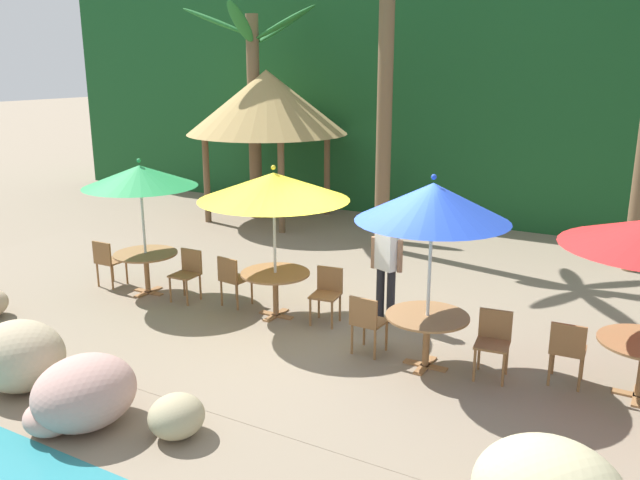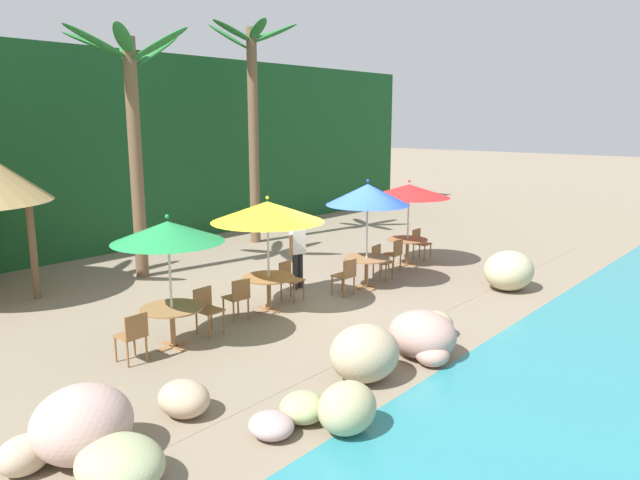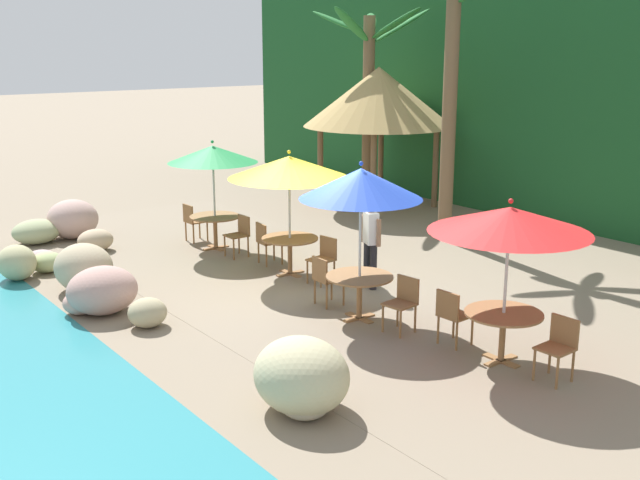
{
  "view_description": "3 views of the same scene",
  "coord_description": "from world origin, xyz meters",
  "px_view_note": "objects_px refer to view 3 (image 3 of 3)",
  "views": [
    {
      "loc": [
        3.83,
        -7.89,
        3.94
      ],
      "look_at": [
        -0.75,
        0.24,
        1.4
      ],
      "focal_mm": 36.56,
      "sensor_mm": 36.0,
      "label": 1
    },
    {
      "loc": [
        -10.08,
        -8.42,
        4.0
      ],
      "look_at": [
        -0.16,
        0.11,
        1.33
      ],
      "focal_mm": 33.52,
      "sensor_mm": 36.0,
      "label": 2
    },
    {
      "loc": [
        10.23,
        -7.94,
        4.4
      ],
      "look_at": [
        -0.12,
        -0.09,
        1.06
      ],
      "focal_mm": 43.1,
      "sensor_mm": 36.0,
      "label": 3
    }
  ],
  "objects_px": {
    "chair_yellow_inland": "(266,240)",
    "dining_table_blue": "(359,283)",
    "chair_red_seaward": "(559,344)",
    "chair_red_inland": "(452,313)",
    "chair_green_seaward": "(240,233)",
    "palm_tree_nearest": "(370,76)",
    "waiter_in_white": "(371,237)",
    "chair_yellow_seaward": "(324,256)",
    "chair_blue_seaward": "(403,300)",
    "dining_table_yellow": "(290,244)",
    "umbrella_blue": "(361,184)",
    "dining_table_red": "(503,321)",
    "chair_green_inland": "(193,220)",
    "palm_tree_second": "(451,56)",
    "umbrella_green": "(213,154)",
    "chair_blue_inland": "(325,277)",
    "umbrella_red": "(510,220)",
    "dining_table_green": "(215,221)",
    "palapa_hut": "(379,97)",
    "umbrella_yellow": "(289,167)"
  },
  "relations": [
    {
      "from": "chair_red_seaward",
      "to": "palm_tree_nearest",
      "type": "bearing_deg",
      "value": 151.79
    },
    {
      "from": "umbrella_green",
      "to": "chair_green_inland",
      "type": "relative_size",
      "value": 2.75
    },
    {
      "from": "chair_blue_seaward",
      "to": "dining_table_yellow",
      "type": "bearing_deg",
      "value": 174.52
    },
    {
      "from": "umbrella_green",
      "to": "palapa_hut",
      "type": "height_order",
      "value": "palapa_hut"
    },
    {
      "from": "chair_red_seaward",
      "to": "umbrella_red",
      "type": "bearing_deg",
      "value": -171.55
    },
    {
      "from": "chair_green_inland",
      "to": "dining_table_blue",
      "type": "height_order",
      "value": "chair_green_inland"
    },
    {
      "from": "dining_table_red",
      "to": "waiter_in_white",
      "type": "relative_size",
      "value": 0.65
    },
    {
      "from": "chair_red_inland",
      "to": "palapa_hut",
      "type": "bearing_deg",
      "value": 144.94
    },
    {
      "from": "chair_blue_seaward",
      "to": "dining_table_red",
      "type": "relative_size",
      "value": 0.79
    },
    {
      "from": "umbrella_red",
      "to": "palapa_hut",
      "type": "distance_m",
      "value": 10.92
    },
    {
      "from": "chair_yellow_seaward",
      "to": "chair_red_seaward",
      "type": "height_order",
      "value": "same"
    },
    {
      "from": "chair_yellow_seaward",
      "to": "chair_blue_seaward",
      "type": "relative_size",
      "value": 1.0
    },
    {
      "from": "chair_green_seaward",
      "to": "dining_table_blue",
      "type": "distance_m",
      "value": 4.49
    },
    {
      "from": "palm_tree_second",
      "to": "dining_table_yellow",
      "type": "bearing_deg",
      "value": -87.59
    },
    {
      "from": "chair_blue_inland",
      "to": "palm_tree_nearest",
      "type": "height_order",
      "value": "palm_tree_nearest"
    },
    {
      "from": "chair_blue_inland",
      "to": "palm_tree_second",
      "type": "height_order",
      "value": "palm_tree_second"
    },
    {
      "from": "dining_table_green",
      "to": "chair_green_seaward",
      "type": "bearing_deg",
      "value": 7.31
    },
    {
      "from": "chair_green_seaward",
      "to": "palm_tree_nearest",
      "type": "bearing_deg",
      "value": 113.96
    },
    {
      "from": "chair_green_inland",
      "to": "umbrella_blue",
      "type": "relative_size",
      "value": 0.33
    },
    {
      "from": "umbrella_blue",
      "to": "chair_red_seaward",
      "type": "distance_m",
      "value": 3.87
    },
    {
      "from": "chair_green_seaward",
      "to": "chair_yellow_seaward",
      "type": "distance_m",
      "value": 2.57
    },
    {
      "from": "chair_yellow_seaward",
      "to": "umbrella_blue",
      "type": "distance_m",
      "value": 2.68
    },
    {
      "from": "umbrella_green",
      "to": "chair_blue_inland",
      "type": "height_order",
      "value": "umbrella_green"
    },
    {
      "from": "umbrella_green",
      "to": "palm_tree_second",
      "type": "distance_m",
      "value": 5.62
    },
    {
      "from": "dining_table_green",
      "to": "dining_table_red",
      "type": "xyz_separation_m",
      "value": [
        7.87,
        0.15,
        0.0
      ]
    },
    {
      "from": "umbrella_green",
      "to": "umbrella_blue",
      "type": "xyz_separation_m",
      "value": [
        5.31,
        -0.34,
        0.16
      ]
    },
    {
      "from": "dining_table_yellow",
      "to": "chair_blue_inland",
      "type": "bearing_deg",
      "value": -17.35
    },
    {
      "from": "chair_yellow_inland",
      "to": "palapa_hut",
      "type": "height_order",
      "value": "palapa_hut"
    },
    {
      "from": "dining_table_yellow",
      "to": "chair_red_inland",
      "type": "relative_size",
      "value": 1.26
    },
    {
      "from": "chair_blue_inland",
      "to": "chair_red_seaward",
      "type": "relative_size",
      "value": 1.0
    },
    {
      "from": "chair_blue_inland",
      "to": "palm_tree_second",
      "type": "relative_size",
      "value": 0.14
    },
    {
      "from": "chair_red_seaward",
      "to": "chair_red_inland",
      "type": "distance_m",
      "value": 1.71
    },
    {
      "from": "palm_tree_nearest",
      "to": "chair_green_inland",
      "type": "bearing_deg",
      "value": -81.79
    },
    {
      "from": "dining_table_green",
      "to": "palm_tree_nearest",
      "type": "height_order",
      "value": "palm_tree_nearest"
    },
    {
      "from": "chair_blue_inland",
      "to": "chair_blue_seaward",
      "type": "bearing_deg",
      "value": 8.3
    },
    {
      "from": "umbrella_green",
      "to": "palapa_hut",
      "type": "xyz_separation_m",
      "value": [
        -1.37,
        5.9,
        0.88
      ]
    },
    {
      "from": "chair_green_inland",
      "to": "palm_tree_nearest",
      "type": "height_order",
      "value": "palm_tree_nearest"
    },
    {
      "from": "dining_table_blue",
      "to": "palm_tree_nearest",
      "type": "relative_size",
      "value": 0.21
    },
    {
      "from": "dining_table_blue",
      "to": "waiter_in_white",
      "type": "xyz_separation_m",
      "value": [
        -1.12,
        1.2,
        0.37
      ]
    },
    {
      "from": "chair_yellow_inland",
      "to": "dining_table_blue",
      "type": "xyz_separation_m",
      "value": [
        3.59,
        -0.54,
        0.1
      ]
    },
    {
      "from": "umbrella_blue",
      "to": "palm_tree_second",
      "type": "relative_size",
      "value": 0.43
    },
    {
      "from": "dining_table_red",
      "to": "palm_tree_second",
      "type": "relative_size",
      "value": 0.18
    },
    {
      "from": "dining_table_red",
      "to": "chair_blue_seaward",
      "type": "bearing_deg",
      "value": -170.34
    },
    {
      "from": "dining_table_yellow",
      "to": "umbrella_green",
      "type": "bearing_deg",
      "value": -175.67
    },
    {
      "from": "umbrella_yellow",
      "to": "dining_table_red",
      "type": "relative_size",
      "value": 2.22
    },
    {
      "from": "chair_yellow_seaward",
      "to": "waiter_in_white",
      "type": "height_order",
      "value": "waiter_in_white"
    },
    {
      "from": "chair_blue_seaward",
      "to": "waiter_in_white",
      "type": "height_order",
      "value": "waiter_in_white"
    },
    {
      "from": "chair_yellow_seaward",
      "to": "umbrella_red",
      "type": "xyz_separation_m",
      "value": [
        4.47,
        -0.25,
        1.56
      ]
    },
    {
      "from": "dining_table_yellow",
      "to": "chair_blue_seaward",
      "type": "height_order",
      "value": "chair_blue_seaward"
    },
    {
      "from": "chair_blue_seaward",
      "to": "palm_tree_nearest",
      "type": "xyz_separation_m",
      "value": [
        -7.85,
        6.01,
        3.02
      ]
    }
  ]
}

